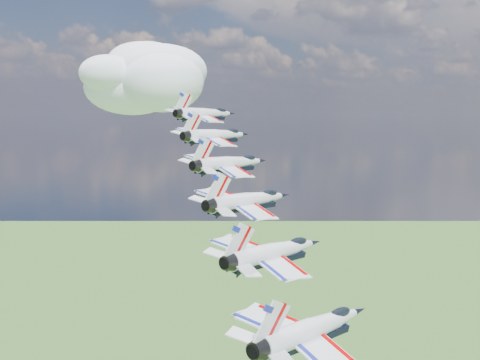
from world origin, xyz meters
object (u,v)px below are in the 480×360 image
Objects in this scene: jet_2 at (231,163)px; jet_3 at (250,200)px; jet_4 at (276,251)px; jet_0 at (207,113)px; jet_5 at (314,328)px; jet_1 at (217,135)px.

jet_2 is 1.00× the size of jet_3.
jet_4 is at bearing -37.00° from jet_2.
jet_2 is at bearing 143.00° from jet_4.
jet_3 reaches higher than jet_4.
jet_5 is (46.69, -42.43, -16.01)m from jet_0.
jet_2 is 1.00× the size of jet_4.
jet_1 is 39.05m from jet_4.
jet_3 is at bearing -37.00° from jet_0.
jet_0 reaches higher than jet_4.
jet_2 is 13.02m from jet_3.
jet_0 reaches higher than jet_5.
jet_4 is (9.34, -8.49, -3.20)m from jet_3.
jet_2 is at bearing -37.00° from jet_0.
jet_1 is 26.04m from jet_3.
jet_3 is 1.00× the size of jet_4.
jet_1 is at bearing -37.00° from jet_0.
jet_0 is 26.04m from jet_2.
jet_0 is 1.00× the size of jet_4.
jet_2 reaches higher than jet_3.
jet_0 is 39.05m from jet_3.
jet_2 is 26.04m from jet_4.
jet_0 is 1.00× the size of jet_1.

